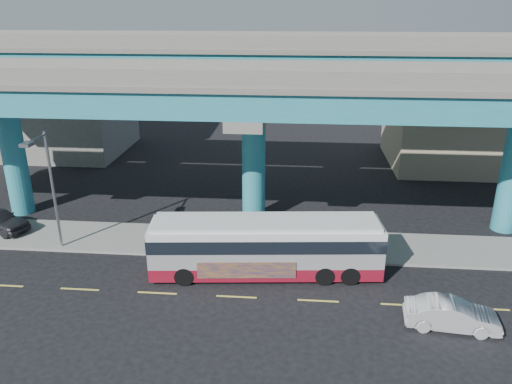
# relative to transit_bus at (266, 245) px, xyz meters

# --- Properties ---
(ground) EXTENTS (120.00, 120.00, 0.00)m
(ground) POSITION_rel_transit_bus_xyz_m (-1.28, -2.12, -1.70)
(ground) COLOR black
(ground) RESTS_ON ground
(sidewalk) EXTENTS (70.00, 4.00, 0.15)m
(sidewalk) POSITION_rel_transit_bus_xyz_m (-1.28, 3.38, -1.62)
(sidewalk) COLOR gray
(sidewalk) RESTS_ON ground
(lane_markings) EXTENTS (58.00, 0.12, 0.01)m
(lane_markings) POSITION_rel_transit_bus_xyz_m (-1.28, -2.42, -1.69)
(lane_markings) COLOR #D8C64C
(lane_markings) RESTS_ON ground
(viaduct) EXTENTS (52.00, 12.40, 11.70)m
(viaduct) POSITION_rel_transit_bus_xyz_m (-1.28, 6.98, 7.44)
(viaduct) COLOR teal
(viaduct) RESTS_ON ground
(building_beige) EXTENTS (14.00, 10.23, 7.00)m
(building_beige) POSITION_rel_transit_bus_xyz_m (16.72, 20.86, 1.81)
(building_beige) COLOR tan
(building_beige) RESTS_ON ground
(building_concrete) EXTENTS (12.00, 10.00, 9.00)m
(building_concrete) POSITION_rel_transit_bus_xyz_m (-21.28, 21.88, 2.80)
(building_concrete) COLOR gray
(building_concrete) RESTS_ON ground
(transit_bus) EXTENTS (12.26, 3.72, 3.10)m
(transit_bus) POSITION_rel_transit_bus_xyz_m (0.00, 0.00, 0.00)
(transit_bus) COLOR maroon
(transit_bus) RESTS_ON ground
(sedan) EXTENTS (2.24, 4.35, 1.34)m
(sedan) POSITION_rel_transit_bus_xyz_m (8.52, -4.04, -1.03)
(sedan) COLOR silver
(sedan) RESTS_ON ground
(street_lamp) EXTENTS (0.50, 2.30, 6.94)m
(street_lamp) POSITION_rel_transit_bus_xyz_m (-12.21, 1.34, 3.01)
(street_lamp) COLOR gray
(street_lamp) RESTS_ON sidewalk
(stop_sign) EXTENTS (0.72, 0.15, 2.42)m
(stop_sign) POSITION_rel_transit_bus_xyz_m (5.03, 2.06, 0.19)
(stop_sign) COLOR gray
(stop_sign) RESTS_ON sidewalk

